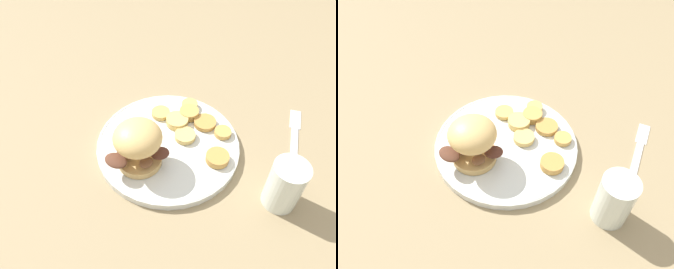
{
  "view_description": "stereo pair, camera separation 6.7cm",
  "coord_description": "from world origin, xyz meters",
  "views": [
    {
      "loc": [
        0.09,
        0.44,
        0.55
      ],
      "look_at": [
        0.0,
        0.0,
        0.04
      ],
      "focal_mm": 35.0,
      "sensor_mm": 36.0,
      "label": 1
    },
    {
      "loc": [
        0.02,
        0.45,
        0.55
      ],
      "look_at": [
        0.0,
        0.0,
        0.04
      ],
      "focal_mm": 35.0,
      "sensor_mm": 36.0,
      "label": 2
    }
  ],
  "objects": [
    {
      "name": "fork",
      "position": [
        -0.28,
        0.02,
        0.0
      ],
      "size": [
        0.1,
        0.17,
        0.0
      ],
      "color": "silver",
      "rests_on": "ground_plane"
    },
    {
      "name": "potato_round_1",
      "position": [
        -0.07,
        -0.1,
        0.02
      ],
      "size": [
        0.04,
        0.04,
        0.01
      ],
      "primitive_type": "cylinder",
      "color": "tan",
      "rests_on": "dinner_plate"
    },
    {
      "name": "sandwich",
      "position": [
        0.07,
        0.04,
        0.08
      ],
      "size": [
        0.13,
        0.09,
        0.1
      ],
      "color": "tan",
      "rests_on": "dinner_plate"
    },
    {
      "name": "potato_round_2",
      "position": [
        -0.09,
        -0.04,
        0.02
      ],
      "size": [
        0.05,
        0.05,
        0.01
      ],
      "primitive_type": "cylinder",
      "color": "#BC8942",
      "rests_on": "dinner_plate"
    },
    {
      "name": "potato_round_4",
      "position": [
        -0.09,
        0.07,
        0.03
      ],
      "size": [
        0.05,
        0.05,
        0.02
      ],
      "primitive_type": "cylinder",
      "color": "#BC8942",
      "rests_on": "dinner_plate"
    },
    {
      "name": "potato_round_3",
      "position": [
        -0.06,
        -0.07,
        0.03
      ],
      "size": [
        0.04,
        0.04,
        0.02
      ],
      "primitive_type": "cylinder",
      "color": "tan",
      "rests_on": "dinner_plate"
    },
    {
      "name": "potato_round_5",
      "position": [
        -0.03,
        -0.05,
        0.03
      ],
      "size": [
        0.05,
        0.05,
        0.02
      ],
      "primitive_type": "cylinder",
      "color": "#DBB766",
      "rests_on": "dinner_plate"
    },
    {
      "name": "ground_plane",
      "position": [
        0.0,
        0.0,
        0.0
      ],
      "size": [
        4.0,
        4.0,
        0.0
      ],
      "primitive_type": "plane",
      "color": "#937F5B"
    },
    {
      "name": "potato_round_0",
      "position": [
        0.0,
        -0.08,
        0.02
      ],
      "size": [
        0.04,
        0.04,
        0.01
      ],
      "primitive_type": "cylinder",
      "color": "tan",
      "rests_on": "dinner_plate"
    },
    {
      "name": "dinner_plate",
      "position": [
        0.0,
        0.0,
        0.01
      ],
      "size": [
        0.3,
        0.3,
        0.02
      ],
      "color": "silver",
      "rests_on": "ground_plane"
    },
    {
      "name": "potato_round_6",
      "position": [
        -0.12,
        0.0,
        0.02
      ],
      "size": [
        0.04,
        0.04,
        0.01
      ],
      "primitive_type": "cylinder",
      "color": "tan",
      "rests_on": "dinner_plate"
    },
    {
      "name": "potato_round_7",
      "position": [
        -0.04,
        -0.01,
        0.02
      ],
      "size": [
        0.04,
        0.04,
        0.01
      ],
      "primitive_type": "cylinder",
      "color": "#DBB766",
      "rests_on": "dinner_plate"
    },
    {
      "name": "drinking_glass",
      "position": [
        -0.18,
        0.17,
        0.05
      ],
      "size": [
        0.06,
        0.06,
        0.1
      ],
      "color": "silver",
      "rests_on": "ground_plane"
    }
  ]
}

